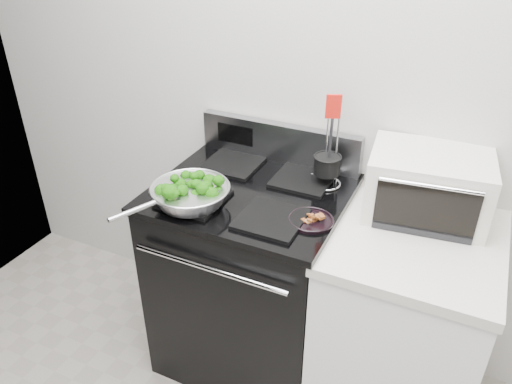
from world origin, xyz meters
The scene contains 8 objects.
back_wall centered at (0.00, 1.75, 1.35)m, with size 4.00×0.02×2.70m, color #BBB8B1.
gas_range centered at (-0.30, 1.41, 0.49)m, with size 0.79×0.69×1.13m.
counter centered at (0.39, 1.41, 0.46)m, with size 0.62×0.68×0.92m.
skillet centered at (-0.47, 1.21, 1.00)m, with size 0.32×0.47×0.07m.
broccoli_pile centered at (-0.46, 1.21, 1.02)m, with size 0.25×0.25×0.09m, color #0B3304, non-canonical shape.
bacon_plate centered at (0.01, 1.30, 0.97)m, with size 0.17×0.17×0.04m.
utensil_holder centered at (-0.03, 1.59, 1.02)m, with size 0.13×0.13×0.40m.
toaster_oven centered at (0.37, 1.59, 1.05)m, with size 0.48×0.39×0.26m.
Camera 1 is at (0.49, -0.20, 2.00)m, focal length 35.00 mm.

